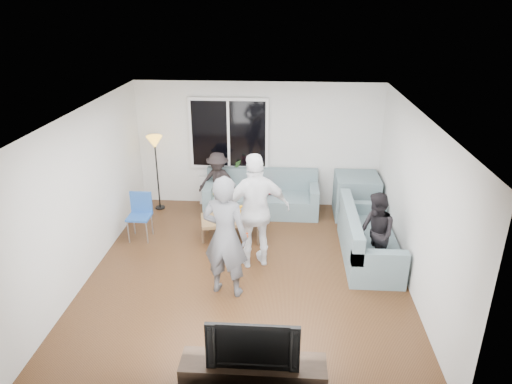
# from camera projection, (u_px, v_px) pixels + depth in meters

# --- Properties ---
(floor) EXTENTS (5.00, 5.50, 0.04)m
(floor) POSITION_uv_depth(u_px,v_px,m) (247.00, 272.00, 7.55)
(floor) COLOR #56351C
(floor) RESTS_ON ground
(ceiling) EXTENTS (5.00, 5.50, 0.04)m
(ceiling) POSITION_uv_depth(u_px,v_px,m) (246.00, 112.00, 6.53)
(ceiling) COLOR white
(ceiling) RESTS_ON ground
(wall_back) EXTENTS (5.00, 0.04, 2.60)m
(wall_back) POSITION_uv_depth(u_px,v_px,m) (258.00, 145.00, 9.59)
(wall_back) COLOR silver
(wall_back) RESTS_ON ground
(wall_front) EXTENTS (5.00, 0.04, 2.60)m
(wall_front) POSITION_uv_depth(u_px,v_px,m) (222.00, 311.00, 4.49)
(wall_front) COLOR silver
(wall_front) RESTS_ON ground
(wall_left) EXTENTS (0.04, 5.50, 2.60)m
(wall_left) POSITION_uv_depth(u_px,v_px,m) (85.00, 194.00, 7.19)
(wall_left) COLOR silver
(wall_left) RESTS_ON ground
(wall_right) EXTENTS (0.04, 5.50, 2.60)m
(wall_right) POSITION_uv_depth(u_px,v_px,m) (416.00, 203.00, 6.88)
(wall_right) COLOR silver
(wall_right) RESTS_ON ground
(window_frame) EXTENTS (1.62, 0.06, 1.47)m
(window_frame) POSITION_uv_depth(u_px,v_px,m) (229.00, 134.00, 9.45)
(window_frame) COLOR white
(window_frame) RESTS_ON wall_back
(window_glass) EXTENTS (1.50, 0.02, 1.35)m
(window_glass) POSITION_uv_depth(u_px,v_px,m) (229.00, 134.00, 9.42)
(window_glass) COLOR black
(window_glass) RESTS_ON window_frame
(window_mullion) EXTENTS (0.05, 0.03, 1.35)m
(window_mullion) POSITION_uv_depth(u_px,v_px,m) (228.00, 134.00, 9.41)
(window_mullion) COLOR white
(window_mullion) RESTS_ON window_frame
(radiator) EXTENTS (1.30, 0.12, 0.62)m
(radiator) POSITION_uv_depth(u_px,v_px,m) (230.00, 191.00, 9.90)
(radiator) COLOR silver
(radiator) RESTS_ON floor
(potted_plant) EXTENTS (0.26, 0.23, 0.39)m
(potted_plant) POSITION_uv_depth(u_px,v_px,m) (236.00, 169.00, 9.66)
(potted_plant) COLOR #305A24
(potted_plant) RESTS_ON radiator
(vase) EXTENTS (0.18, 0.18, 0.18)m
(vase) POSITION_uv_depth(u_px,v_px,m) (223.00, 173.00, 9.72)
(vase) COLOR white
(vase) RESTS_ON radiator
(sofa_back_section) EXTENTS (2.30, 0.85, 0.85)m
(sofa_back_section) POSITION_uv_depth(u_px,v_px,m) (261.00, 193.00, 9.46)
(sofa_back_section) COLOR slate
(sofa_back_section) RESTS_ON floor
(sofa_right_section) EXTENTS (2.00, 0.85, 0.85)m
(sofa_right_section) POSITION_uv_depth(u_px,v_px,m) (370.00, 235.00, 7.80)
(sofa_right_section) COLOR slate
(sofa_right_section) RESTS_ON floor
(sofa_corner) EXTENTS (0.85, 0.85, 0.85)m
(sofa_corner) POSITION_uv_depth(u_px,v_px,m) (356.00, 196.00, 9.34)
(sofa_corner) COLOR slate
(sofa_corner) RESTS_ON floor
(cushion_yellow) EXTENTS (0.41, 0.36, 0.14)m
(cushion_yellow) POSITION_uv_depth(u_px,v_px,m) (215.00, 189.00, 9.47)
(cushion_yellow) COLOR gold
(cushion_yellow) RESTS_ON sofa_back_section
(cushion_red) EXTENTS (0.38, 0.32, 0.13)m
(cushion_red) POSITION_uv_depth(u_px,v_px,m) (263.00, 188.00, 9.48)
(cushion_red) COLOR maroon
(cushion_red) RESTS_ON sofa_back_section
(coffee_table) EXTENTS (1.20, 0.82, 0.40)m
(coffee_table) POSITION_uv_depth(u_px,v_px,m) (232.00, 228.00, 8.53)
(coffee_table) COLOR #906845
(coffee_table) RESTS_ON floor
(pitcher) EXTENTS (0.17, 0.17, 0.17)m
(pitcher) POSITION_uv_depth(u_px,v_px,m) (230.00, 214.00, 8.40)
(pitcher) COLOR maroon
(pitcher) RESTS_ON coffee_table
(side_chair) EXTENTS (0.41, 0.41, 0.86)m
(side_chair) POSITION_uv_depth(u_px,v_px,m) (139.00, 217.00, 8.41)
(side_chair) COLOR #24519F
(side_chair) RESTS_ON floor
(floor_lamp) EXTENTS (0.32, 0.32, 1.56)m
(floor_lamp) POSITION_uv_depth(u_px,v_px,m) (157.00, 174.00, 9.51)
(floor_lamp) COLOR yellow
(floor_lamp) RESTS_ON floor
(player_left) EXTENTS (0.77, 0.60, 1.87)m
(player_left) POSITION_uv_depth(u_px,v_px,m) (225.00, 237.00, 6.66)
(player_left) COLOR #4C4D51
(player_left) RESTS_ON floor
(player_right) EXTENTS (1.22, 0.80, 1.92)m
(player_right) POSITION_uv_depth(u_px,v_px,m) (256.00, 211.00, 7.40)
(player_right) COLOR white
(player_right) RESTS_ON floor
(spectator_right) EXTENTS (0.67, 0.77, 1.35)m
(spectator_right) POSITION_uv_depth(u_px,v_px,m) (376.00, 234.00, 7.29)
(spectator_right) COLOR black
(spectator_right) RESTS_ON floor
(spectator_back) EXTENTS (0.88, 0.60, 1.26)m
(spectator_back) POSITION_uv_depth(u_px,v_px,m) (218.00, 182.00, 9.46)
(spectator_back) COLOR black
(spectator_back) RESTS_ON floor
(tv_console) EXTENTS (1.60, 0.40, 0.44)m
(tv_console) POSITION_uv_depth(u_px,v_px,m) (253.00, 377.00, 5.13)
(tv_console) COLOR #35251A
(tv_console) RESTS_ON floor
(television) EXTENTS (1.00, 0.13, 0.57)m
(television) POSITION_uv_depth(u_px,v_px,m) (253.00, 341.00, 4.94)
(television) COLOR black
(television) RESTS_ON tv_console
(bottle_e) EXTENTS (0.07, 0.07, 0.24)m
(bottle_e) POSITION_uv_depth(u_px,v_px,m) (252.00, 209.00, 8.52)
(bottle_e) COLOR black
(bottle_e) RESTS_ON coffee_table
(bottle_d) EXTENTS (0.07, 0.07, 0.28)m
(bottle_d) POSITION_uv_depth(u_px,v_px,m) (241.00, 213.00, 8.31)
(bottle_d) COLOR #FAA216
(bottle_d) RESTS_ON coffee_table
(bottle_b) EXTENTS (0.08, 0.08, 0.23)m
(bottle_b) POSITION_uv_depth(u_px,v_px,m) (227.00, 214.00, 8.34)
(bottle_b) COLOR #309A1C
(bottle_b) RESTS_ON coffee_table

